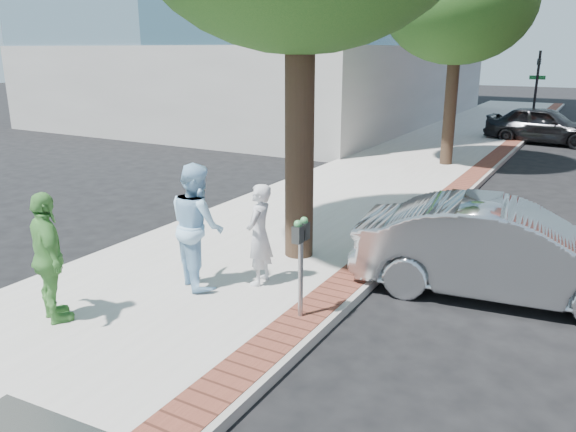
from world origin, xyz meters
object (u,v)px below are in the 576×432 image
Objects in this scene: person_gray at (259,235)px; person_green at (49,258)px; bg_car at (543,125)px; sedan_silver at (503,251)px; parking_meter at (301,247)px; person_officer at (197,225)px.

person_green is (-1.80, -2.56, 0.10)m from person_gray.
person_gray reaches higher than bg_car.
person_green reaches higher than sedan_silver.
parking_meter is 0.32× the size of sedan_silver.
person_green reaches higher than person_gray.
person_green is (-0.97, -2.04, -0.07)m from person_officer.
person_officer is 1.08× the size of person_green.
person_green is 21.70m from bg_car.
parking_meter is 0.88× the size of person_gray.
parking_meter is 0.32× the size of bg_car.
person_gray is 18.90m from bg_car.
parking_meter reaches higher than sedan_silver.
bg_car is (1.02, 19.51, -0.42)m from parking_meter.
person_green reaches higher than bg_car.
person_gray reaches higher than sedan_silver.
bg_car is at bearing -76.15° from person_green.
parking_meter is at bearing 129.93° from sedan_silver.
bg_car is (-1.28, 16.97, 0.01)m from sedan_silver.
bg_car is at bearing -3.64° from sedan_silver.
person_green is at bearing -44.42° from person_gray.
sedan_silver is (2.30, 2.54, -0.44)m from parking_meter.
parking_meter is at bearing -177.10° from bg_car.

